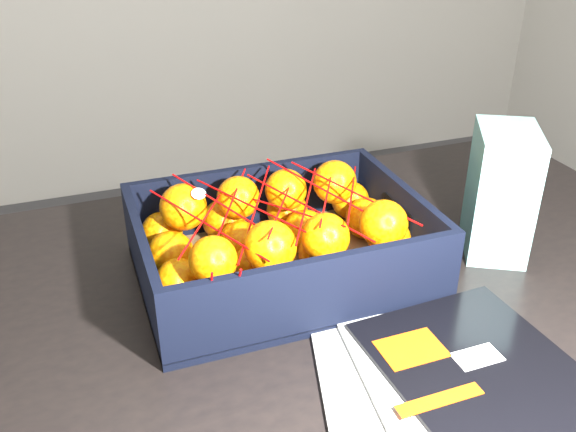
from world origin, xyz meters
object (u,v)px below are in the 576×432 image
object	(u,v)px
produce_crate	(281,254)
retail_carton	(500,192)
table	(332,348)
magazine_stack	(458,388)

from	to	relation	value
produce_crate	retail_carton	world-z (taller)	retail_carton
table	retail_carton	world-z (taller)	retail_carton
table	produce_crate	xyz separation A→B (m)	(-0.05, 0.07, 0.13)
magazine_stack	retail_carton	size ratio (longest dim) A/B	1.77
table	retail_carton	bearing A→B (deg)	5.52
produce_crate	retail_carton	distance (m)	0.34
magazine_stack	retail_carton	bearing A→B (deg)	48.19
table	magazine_stack	size ratio (longest dim) A/B	3.63
table	produce_crate	distance (m)	0.16
magazine_stack	produce_crate	bearing A→B (deg)	109.50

